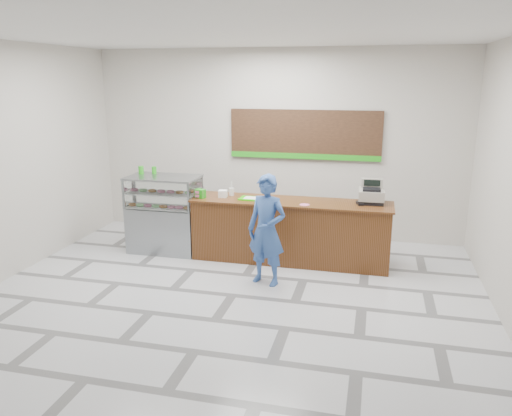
% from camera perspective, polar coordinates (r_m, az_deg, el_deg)
% --- Properties ---
extents(floor, '(7.00, 7.00, 0.00)m').
position_cam_1_polar(floor, '(7.13, -2.73, -9.94)').
color(floor, '#BDBDC2').
rests_on(floor, ground).
extents(back_wall, '(7.00, 0.00, 7.00)m').
position_cam_1_polar(back_wall, '(9.47, 2.27, 7.30)').
color(back_wall, beige).
rests_on(back_wall, floor).
extents(ceiling, '(7.00, 7.00, 0.00)m').
position_cam_1_polar(ceiling, '(6.50, -3.13, 19.37)').
color(ceiling, silver).
rests_on(ceiling, back_wall).
extents(sales_counter, '(3.26, 0.76, 1.03)m').
position_cam_1_polar(sales_counter, '(8.24, 3.94, -2.64)').
color(sales_counter, '#5D3019').
rests_on(sales_counter, floor).
extents(display_case, '(1.22, 0.72, 1.33)m').
position_cam_1_polar(display_case, '(8.82, -10.40, -0.60)').
color(display_case, gray).
rests_on(display_case, floor).
extents(menu_board, '(2.80, 0.06, 0.90)m').
position_cam_1_polar(menu_board, '(9.32, 5.58, 8.26)').
color(menu_board, black).
rests_on(menu_board, back_wall).
extents(cash_register, '(0.41, 0.43, 0.37)m').
position_cam_1_polar(cash_register, '(8.13, 13.05, 1.54)').
color(cash_register, black).
rests_on(cash_register, sales_counter).
extents(card_terminal, '(0.13, 0.19, 0.04)m').
position_cam_1_polar(card_terminal, '(8.00, 11.78, 0.53)').
color(card_terminal, black).
rests_on(card_terminal, sales_counter).
extents(serving_tray, '(0.40, 0.29, 0.02)m').
position_cam_1_polar(serving_tray, '(8.19, -0.51, 1.10)').
color(serving_tray, '#29D402').
rests_on(serving_tray, sales_counter).
extents(napkin_box, '(0.16, 0.16, 0.12)m').
position_cam_1_polar(napkin_box, '(8.33, -3.81, 1.63)').
color(napkin_box, white).
rests_on(napkin_box, sales_counter).
extents(straw_cup, '(0.09, 0.09, 0.13)m').
position_cam_1_polar(straw_cup, '(8.44, -2.83, 1.87)').
color(straw_cup, silver).
rests_on(straw_cup, sales_counter).
extents(promo_box, '(0.19, 0.16, 0.14)m').
position_cam_1_polar(promo_box, '(8.32, -6.39, 1.65)').
color(promo_box, '#229E18').
rests_on(promo_box, sales_counter).
extents(donut_decal, '(0.16, 0.16, 0.00)m').
position_cam_1_polar(donut_decal, '(7.86, 5.58, 0.38)').
color(donut_decal, pink).
rests_on(donut_decal, sales_counter).
extents(green_cup_left, '(0.09, 0.09, 0.14)m').
position_cam_1_polar(green_cup_left, '(8.96, -13.00, 4.24)').
color(green_cup_left, '#229E18').
rests_on(green_cup_left, display_case).
extents(green_cup_right, '(0.08, 0.08, 0.12)m').
position_cam_1_polar(green_cup_right, '(8.95, -11.56, 4.26)').
color(green_cup_right, '#229E18').
rests_on(green_cup_right, display_case).
extents(customer, '(0.69, 0.55, 1.64)m').
position_cam_1_polar(customer, '(7.25, 1.24, -2.54)').
color(customer, '#32569D').
rests_on(customer, floor).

